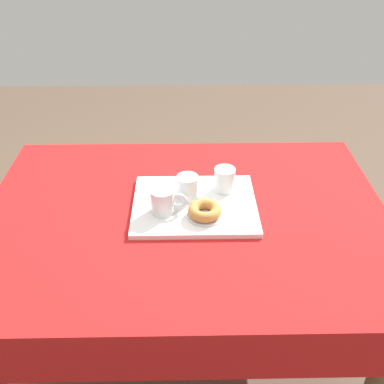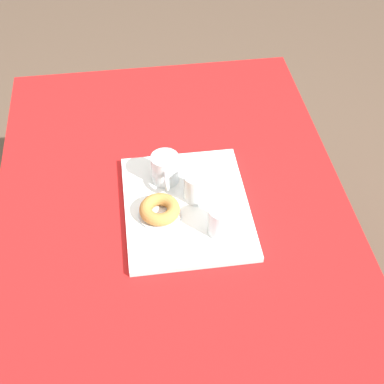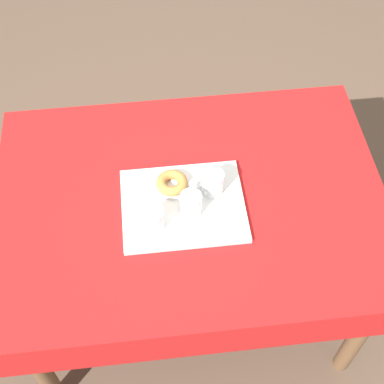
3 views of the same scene
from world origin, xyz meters
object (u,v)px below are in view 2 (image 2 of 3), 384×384
(dining_table, at_px, (173,222))
(water_glass_near, at_px, (222,221))
(tea_mug_left, at_px, (165,170))
(sugar_donut_left, at_px, (160,209))
(donut_plate_left, at_px, (160,215))
(water_glass_far, at_px, (197,188))
(serving_tray, at_px, (187,207))

(dining_table, relative_size, water_glass_near, 16.07)
(tea_mug_left, height_order, sugar_donut_left, tea_mug_left)
(donut_plate_left, bearing_deg, water_glass_near, 63.92)
(water_glass_near, height_order, water_glass_far, same)
(dining_table, distance_m, donut_plate_left, 0.13)
(water_glass_far, xyz_separation_m, sugar_donut_left, (0.05, -0.11, -0.01))
(donut_plate_left, xyz_separation_m, sugar_donut_left, (0.00, 0.00, 0.02))
(dining_table, height_order, sugar_donut_left, sugar_donut_left)
(tea_mug_left, relative_size, sugar_donut_left, 1.10)
(dining_table, relative_size, water_glass_far, 16.07)
(dining_table, bearing_deg, donut_plate_left, -33.10)
(serving_tray, xyz_separation_m, donut_plate_left, (0.03, -0.07, 0.01))
(dining_table, xyz_separation_m, sugar_donut_left, (0.06, -0.04, 0.13))
(tea_mug_left, bearing_deg, donut_plate_left, -12.36)
(serving_tray, xyz_separation_m, tea_mug_left, (-0.10, -0.05, 0.05))
(tea_mug_left, xyz_separation_m, donut_plate_left, (0.13, -0.03, -0.04))
(water_glass_far, height_order, sugar_donut_left, water_glass_far)
(water_glass_near, xyz_separation_m, water_glass_far, (-0.13, -0.04, -0.00))
(sugar_donut_left, bearing_deg, dining_table, 146.90)
(tea_mug_left, bearing_deg, serving_tray, 24.28)
(serving_tray, xyz_separation_m, water_glass_near, (0.10, 0.08, 0.05))
(serving_tray, xyz_separation_m, water_glass_far, (-0.02, 0.03, 0.05))
(water_glass_far, xyz_separation_m, donut_plate_left, (0.05, -0.11, -0.03))
(serving_tray, relative_size, tea_mug_left, 3.49)
(dining_table, distance_m, tea_mug_left, 0.16)
(donut_plate_left, distance_m, sugar_donut_left, 0.02)
(serving_tray, relative_size, water_glass_near, 4.92)
(donut_plate_left, bearing_deg, sugar_donut_left, 0.00)
(dining_table, xyz_separation_m, serving_tray, (0.03, 0.03, 0.09))
(dining_table, distance_m, water_glass_near, 0.22)
(water_glass_near, height_order, sugar_donut_left, water_glass_near)
(donut_plate_left, bearing_deg, serving_tray, 112.02)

